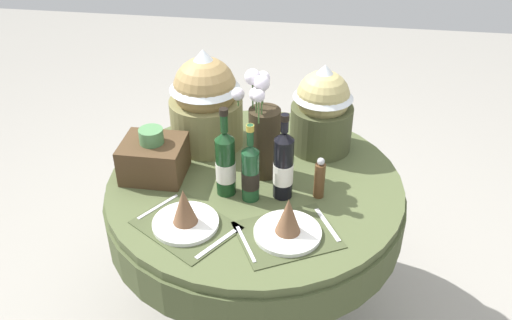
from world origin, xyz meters
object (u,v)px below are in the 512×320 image
Objects in this scene: woven_basket_side_left at (154,157)px; flower_vase at (263,131)px; place_setting_left at (185,216)px; wine_bottle_rear at (225,163)px; wine_bottle_right at (250,172)px; pepper_mill at (320,179)px; gift_tub_back_left at (205,96)px; dining_table at (255,206)px; place_setting_right at (288,225)px; wine_bottle_centre at (283,165)px; gift_tub_back_right at (322,105)px.

flower_vase is at bearing 10.15° from woven_basket_side_left.
place_setting_left is 1.16× the size of wine_bottle_rear.
wine_bottle_right is at bearing -13.84° from woven_basket_side_left.
woven_basket_side_left is at bearing 166.10° from wine_bottle_rear.
gift_tub_back_left is (-0.51, 0.33, 0.15)m from pepper_mill.
dining_table is 3.74× the size of wine_bottle_right.
wine_bottle_right is 0.10m from wine_bottle_rear.
wine_bottle_right is (0.21, 0.20, 0.07)m from place_setting_left.
flower_vase is at bearing 151.49° from pepper_mill.
place_setting_right is 1.30× the size of wine_bottle_right.
pepper_mill is at bearing -32.71° from gift_tub_back_left.
place_setting_left is 0.46m from flower_vase.
gift_tub_back_left reaches higher than wine_bottle_right.
pepper_mill is (0.10, 0.24, 0.03)m from place_setting_right.
place_setting_left is at bearing -123.47° from dining_table.
wine_bottle_centre is 1.10× the size of wine_bottle_right.
wine_bottle_rear is at bearing -137.22° from dining_table.
woven_basket_side_left is at bearing 166.16° from wine_bottle_right.
wine_bottle_rear reaches higher than place_setting_left.
wine_bottle_rear is at bearing 166.35° from wine_bottle_right.
wine_bottle_rear reaches higher than wine_bottle_right.
gift_tub_back_left is 1.79× the size of woven_basket_side_left.
gift_tub_back_left is (-0.25, 0.26, 0.36)m from dining_table.
wine_bottle_right is at bearing 129.72° from place_setting_right.
wine_bottle_centre is at bearing -7.12° from woven_basket_side_left.
gift_tub_back_right is 1.59× the size of woven_basket_side_left.
woven_basket_side_left is at bearing -177.88° from dining_table.
wine_bottle_centre is at bearing -34.11° from dining_table.
woven_basket_side_left reaches higher than place_setting_left.
wine_bottle_right is 0.47m from gift_tub_back_left.
pepper_mill is (0.14, 0.02, -0.06)m from wine_bottle_centre.
woven_basket_side_left is (-0.57, 0.30, 0.04)m from place_setting_right.
flower_vase is 0.45m from woven_basket_side_left.
woven_basket_side_left is (-0.31, 0.08, -0.05)m from wine_bottle_rear.
wine_bottle_right reaches higher than place_setting_right.
place_setting_right is 0.35m from wine_bottle_rear.
gift_tub_back_right reaches higher than wine_bottle_right.
wine_bottle_rear reaches higher than woven_basket_side_left.
flower_vase is 1.22× the size of wine_bottle_rear.
wine_bottle_centre is 0.51m from gift_tub_back_left.
woven_basket_side_left reaches higher than dining_table.
gift_tub_back_right is at bearing 50.17° from dining_table.
wine_bottle_rear is (-0.10, -0.09, 0.27)m from dining_table.
wine_bottle_right is at bearing -120.90° from gift_tub_back_right.
place_setting_left is at bearing -121.43° from flower_vase.
wine_bottle_rear is (0.11, 0.22, 0.09)m from place_setting_left.
pepper_mill is (0.26, 0.05, -0.04)m from wine_bottle_right.
dining_table is 0.39m from place_setting_right.
place_setting_left is at bearing -179.77° from place_setting_right.
dining_table is at bearing -129.83° from gift_tub_back_right.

